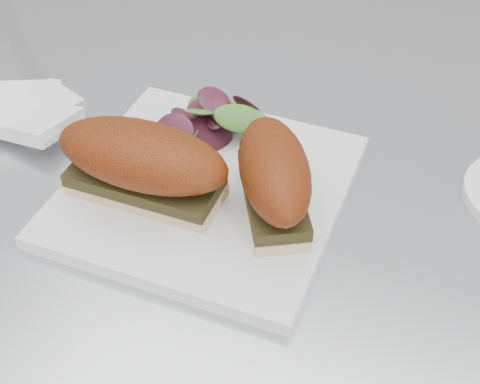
% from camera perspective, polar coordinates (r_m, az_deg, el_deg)
% --- Properties ---
extents(table, '(0.70, 0.70, 0.73)m').
position_cam_1_polar(table, '(0.86, -0.64, -14.44)').
color(table, silver).
rests_on(table, ground).
extents(plate, '(0.28, 0.28, 0.02)m').
position_cam_1_polar(plate, '(0.70, -2.87, 0.21)').
color(plate, white).
rests_on(plate, table).
extents(sandwich_left, '(0.18, 0.09, 0.08)m').
position_cam_1_polar(sandwich_left, '(0.66, -8.31, 2.53)').
color(sandwich_left, '#D2BE83').
rests_on(sandwich_left, plate).
extents(sandwich_right, '(0.13, 0.16, 0.08)m').
position_cam_1_polar(sandwich_right, '(0.64, 2.91, 1.36)').
color(sandwich_right, '#D2BE83').
rests_on(sandwich_right, plate).
extents(salad, '(0.12, 0.12, 0.05)m').
position_cam_1_polar(salad, '(0.74, -2.22, 6.54)').
color(salad, '#59862C').
rests_on(salad, plate).
extents(napkin, '(0.16, 0.16, 0.02)m').
position_cam_1_polar(napkin, '(0.83, -17.22, 5.81)').
color(napkin, white).
rests_on(napkin, table).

